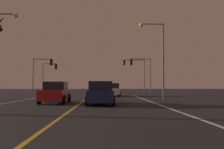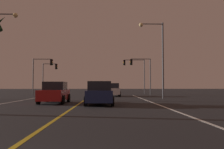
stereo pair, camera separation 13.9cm
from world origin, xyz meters
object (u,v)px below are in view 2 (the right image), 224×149
object	(u,v)px
car_ahead_far	(112,90)
street_lamp_right_far	(157,50)
traffic_light_near_right	(140,68)
traffic_light_far_left	(50,71)
traffic_light_near_left	(43,68)
car_lead_same_lane	(100,93)
traffic_light_far_right	(134,68)
car_oncoming	(55,93)

from	to	relation	value
car_ahead_far	street_lamp_right_far	bearing A→B (deg)	-142.82
traffic_light_near_right	traffic_light_far_left	size ratio (longest dim) A/B	1.05
traffic_light_near_right	traffic_light_near_left	size ratio (longest dim) A/B	1.01
car_lead_same_lane	traffic_light_near_right	bearing A→B (deg)	-17.11
car_ahead_far	traffic_light_far_right	xyz separation A→B (m)	(3.96, 9.29, 3.49)
car_ahead_far	traffic_light_far_right	distance (m)	10.68
car_oncoming	traffic_light_near_right	distance (m)	18.67
traffic_light_far_right	traffic_light_far_left	size ratio (longest dim) A/B	1.14
car_oncoming	car_ahead_far	xyz separation A→B (m)	(4.90, 12.20, 0.00)
traffic_light_near_right	car_lead_same_lane	bearing A→B (deg)	72.89
car_ahead_far	street_lamp_right_far	world-z (taller)	street_lamp_right_far
traffic_light_far_right	traffic_light_far_left	distance (m)	14.23
traffic_light_far_right	traffic_light_far_left	bearing A→B (deg)	-0.00
traffic_light_near_left	street_lamp_right_far	size ratio (longest dim) A/B	0.65
car_ahead_far	traffic_light_far_right	world-z (taller)	traffic_light_far_right
car_lead_same_lane	car_oncoming	xyz separation A→B (m)	(-3.63, 1.84, 0.00)
traffic_light_far_right	street_lamp_right_far	size ratio (longest dim) A/B	0.71
car_ahead_far	traffic_light_far_right	size ratio (longest dim) A/B	0.74
car_lead_same_lane	traffic_light_near_left	bearing A→B (deg)	26.26
car_ahead_far	traffic_light_far_left	world-z (taller)	traffic_light_far_left
car_lead_same_lane	car_ahead_far	xyz separation A→B (m)	(1.27, 14.03, 0.00)
car_oncoming	traffic_light_near_left	bearing A→B (deg)	-162.12
car_ahead_far	traffic_light_near_left	size ratio (longest dim) A/B	0.81
traffic_light_near_right	car_oncoming	bearing A→B (deg)	60.30
traffic_light_near_left	car_lead_same_lane	bearing A→B (deg)	-63.74
car_lead_same_lane	traffic_light_near_right	size ratio (longest dim) A/B	0.80
car_oncoming	traffic_light_far_left	bearing A→B (deg)	-166.00
car_lead_same_lane	car_ahead_far	bearing A→B (deg)	-5.17
traffic_light_far_left	street_lamp_right_far	world-z (taller)	street_lamp_right_far
car_ahead_far	car_lead_same_lane	bearing A→B (deg)	174.83
traffic_light_near_left	traffic_light_far_right	world-z (taller)	traffic_light_far_right
car_oncoming	traffic_light_near_left	distance (m)	17.08
car_ahead_far	traffic_light_near_right	bearing A→B (deg)	-48.03
car_lead_same_lane	traffic_light_far_left	size ratio (longest dim) A/B	0.84
car_lead_same_lane	car_ahead_far	distance (m)	14.09
traffic_light_far_right	traffic_light_far_left	xyz separation A→B (m)	(-14.22, 0.00, -0.54)
car_lead_same_lane	street_lamp_right_far	distance (m)	10.80
car_oncoming	car_lead_same_lane	bearing A→B (deg)	63.20
traffic_light_far_left	street_lamp_right_far	bearing A→B (deg)	-45.95
car_oncoming	traffic_light_far_left	xyz separation A→B (m)	(-5.36, 21.49, 2.95)
traffic_light_near_right	car_ahead_far	bearing A→B (deg)	41.97
car_lead_same_lane	traffic_light_far_right	world-z (taller)	traffic_light_far_right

